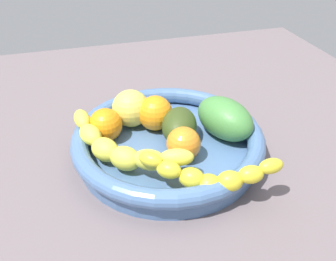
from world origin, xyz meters
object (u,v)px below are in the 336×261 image
Objects in this scene: fruit_bowl at (168,142)px; mango_green at (224,117)px; apple_yellow at (131,108)px; banana_draped_right at (209,176)px; orange_mid_right at (155,113)px; banana_draped_left at (119,148)px; avocado_dark at (179,126)px; orange_mid_left at (106,125)px; orange_front at (184,144)px.

fruit_bowl is 11.40cm from mango_green.
fruit_bowl is 4.79× the size of apple_yellow.
orange_mid_right is (3.41, -19.53, 0.18)cm from banana_draped_right.
banana_draped_left is 12.24cm from apple_yellow.
avocado_dark is (-2.43, -0.99, 2.49)cm from fruit_bowl.
fruit_bowl is at bearing 22.25° from avocado_dark.
avocado_dark is at bearing -4.36° from mango_green.
orange_mid_right is at bearing -133.87° from banana_draped_left.
avocado_dark reaches higher than fruit_bowl.
orange_mid_left is 0.66× the size of avocado_dark.
avocado_dark reaches higher than banana_draped_left.
orange_front reaches higher than banana_draped_left.
orange_mid_left is at bearing -54.71° from banana_draped_right.
orange_front is 10.71cm from mango_green.
orange_mid_left is 0.92× the size of orange_mid_right.
orange_mid_right is at bearing -81.60° from fruit_bowl.
mango_green reaches higher than avocado_dark.
apple_yellow is at bearing -26.87° from mango_green.
apple_yellow is (16.01, -8.11, -0.05)cm from mango_green.
fruit_bowl is 2.84× the size of mango_green.
orange_mid_right is at bearing -80.09° from banana_draped_right.
banana_draped_left is 16.00cm from banana_draped_right.
banana_draped_left is (9.40, 2.98, 2.75)cm from fruit_bowl.
apple_yellow reaches higher than orange_mid_right.
mango_green is 1.69× the size of apple_yellow.
banana_draped_left is at bearing 98.23° from orange_mid_left.
orange_front is (-10.84, 1.58, -0.27)cm from banana_draped_left.
orange_mid_left is at bearing 6.27° from orange_mid_right.
orange_front is 14.58cm from apple_yellow.
apple_yellow is (-5.45, -3.63, 0.56)cm from orange_mid_left.
orange_front is at bearing 171.70° from banana_draped_left.
fruit_bowl is 1.65× the size of banana_draped_right.
apple_yellow is at bearing -44.84° from avocado_dark.
orange_mid_left reaches higher than orange_front.
apple_yellow reaches higher than banana_draped_right.
banana_draped_right is 16.31cm from mango_green.
banana_draped_left is 2.79× the size of apple_yellow.
orange_front is (-1.44, 4.56, 2.48)cm from fruit_bowl.
avocado_dark is at bearing -161.42° from banana_draped_left.
avocado_dark is at bearing -89.56° from banana_draped_right.
avocado_dark is at bearing -157.75° from fruit_bowl.
fruit_bowl is at bearing 120.98° from apple_yellow.
orange_front is 10.71cm from orange_mid_right.
orange_mid_right is at bearing 148.61° from apple_yellow.
fruit_bowl is at bearing 1.80° from mango_green.
orange_front is (1.10, -9.07, -0.22)cm from banana_draped_right.
banana_draped_left is 1.65× the size of mango_green.
orange_front is at bearing 141.88° from orange_mid_left.
fruit_bowl is 3.72× the size of avocado_dark.
fruit_bowl is 5.88× the size of orange_front.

